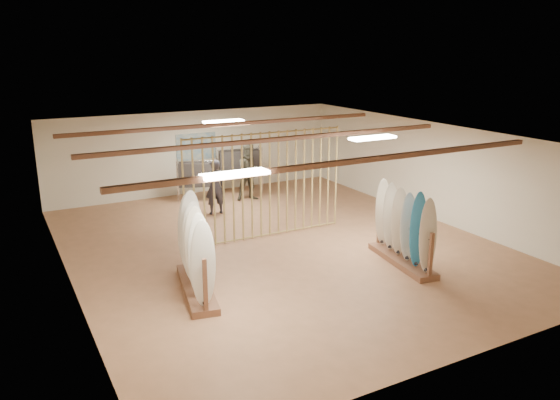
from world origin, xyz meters
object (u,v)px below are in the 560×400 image
rack_left (196,262)px  shopper_b (250,168)px  shopper_a (215,183)px  clothing_rack_a (198,175)px  clothing_rack_b (239,164)px  rack_right (403,238)px

rack_left → shopper_b: 7.04m
shopper_a → shopper_b: bearing=-143.9°
clothing_rack_a → shopper_b: size_ratio=0.65×
clothing_rack_a → rack_left: bearing=-88.5°
rack_left → clothing_rack_b: (4.00, 6.71, 0.38)m
clothing_rack_a → shopper_b: 1.70m
rack_left → clothing_rack_a: (2.40, 6.44, 0.23)m
clothing_rack_b → shopper_a: 2.41m
clothing_rack_b → shopper_a: size_ratio=0.85×
clothing_rack_b → shopper_a: bearing=-121.6°
clothing_rack_a → clothing_rack_b: size_ratio=0.86×
rack_left → rack_right: (4.72, -0.81, -0.03)m
rack_right → clothing_rack_b: 7.57m
rack_right → clothing_rack_b: bearing=104.1°
rack_left → shopper_a: size_ratio=1.30×
clothing_rack_a → shopper_a: 1.53m
clothing_rack_b → rack_right: bearing=-74.3°
rack_right → clothing_rack_a: 7.62m
clothing_rack_a → shopper_a: (-0.02, -1.53, 0.04)m
shopper_a → rack_right: bearing=118.9°
shopper_b → rack_left: bearing=-115.9°
clothing_rack_a → clothing_rack_b: 1.62m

